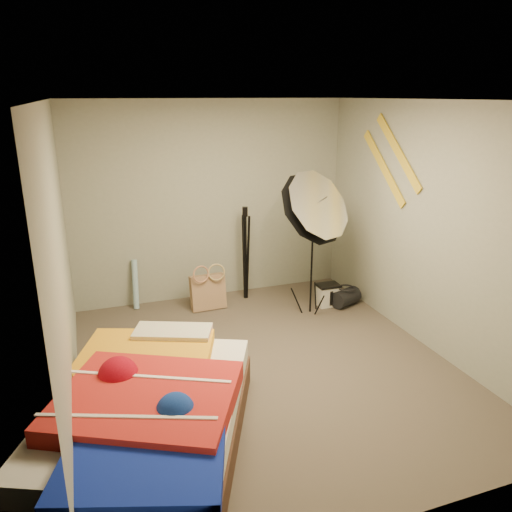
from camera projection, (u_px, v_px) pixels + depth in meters
name	position (u px, v px, depth m)	size (l,w,h in m)	color
floor	(267.00, 367.00, 4.88)	(4.00, 4.00, 0.00)	brown
ceiling	(269.00, 100.00, 4.11)	(4.00, 4.00, 0.00)	silver
wall_back	(211.00, 202.00, 6.29)	(3.50, 3.50, 0.00)	gray
wall_front	(400.00, 345.00, 2.70)	(3.50, 3.50, 0.00)	gray
wall_left	(61.00, 266.00, 3.94)	(4.00, 4.00, 0.00)	gray
wall_right	(429.00, 228.00, 5.06)	(4.00, 4.00, 0.00)	gray
tote_bag	(208.00, 292.00, 6.16)	(0.43, 0.13, 0.43)	tan
wrapping_roll	(135.00, 284.00, 6.16)	(0.07, 0.07, 0.61)	#4C96B6
camera_case	(328.00, 296.00, 6.27)	(0.26, 0.19, 0.26)	silver
duffel_bag	(346.00, 297.00, 6.27)	(0.22, 0.22, 0.36)	black
wall_stripe_upper	(398.00, 152.00, 5.37)	(0.02, 1.10, 0.10)	gold
wall_stripe_lower	(384.00, 168.00, 5.66)	(0.02, 1.10, 0.10)	gold
bed	(148.00, 413.00, 3.71)	(2.02, 2.41, 0.57)	#43291D
photo_umbrella	(312.00, 209.00, 5.55)	(0.96, 0.88, 1.84)	black
camera_tripod	(245.00, 247.00, 6.33)	(0.08, 0.08, 1.21)	black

